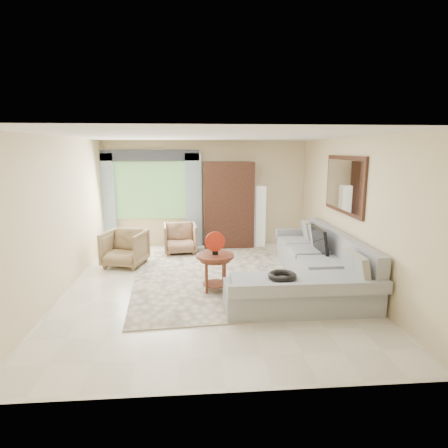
{
  "coord_description": "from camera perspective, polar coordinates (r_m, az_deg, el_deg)",
  "views": [
    {
      "loc": [
        -0.29,
        -6.32,
        2.39
      ],
      "look_at": [
        0.25,
        0.35,
        1.05
      ],
      "focal_mm": 30.0,
      "sensor_mm": 36.0,
      "label": 1
    }
  ],
  "objects": [
    {
      "name": "wall_mirror",
      "position": [
        7.24,
        17.83,
        5.72
      ],
      "size": [
        0.05,
        1.7,
        1.05
      ],
      "color": "black",
      "rests_on": "wall_right"
    },
    {
      "name": "armoire",
      "position": [
        9.17,
        0.68,
        2.92
      ],
      "size": [
        1.2,
        0.55,
        2.1
      ],
      "primitive_type": "cube",
      "color": "black",
      "rests_on": "ground"
    },
    {
      "name": "armchair_right",
      "position": [
        8.8,
        -6.68,
        -2.18
      ],
      "size": [
        0.8,
        0.82,
        0.69
      ],
      "primitive_type": "imported",
      "rotation": [
        0.0,
        0.0,
        0.08
      ],
      "color": "#91704F",
      "rests_on": "ground"
    },
    {
      "name": "tv_screen",
      "position": [
        7.25,
        14.35,
        -2.36
      ],
      "size": [
        0.14,
        0.74,
        0.48
      ],
      "primitive_type": "cube",
      "rotation": [
        0.0,
        -0.17,
        0.0
      ],
      "color": "black",
      "rests_on": "sectional_sofa"
    },
    {
      "name": "floor_lamp",
      "position": [
        9.39,
        5.51,
        1.21
      ],
      "size": [
        0.24,
        0.24,
        1.5
      ],
      "primitive_type": "cube",
      "color": "silver",
      "rests_on": "ground"
    },
    {
      "name": "curtain_left",
      "position": [
        9.52,
        -17.42,
        3.32
      ],
      "size": [
        0.4,
        0.08,
        2.3
      ],
      "primitive_type": "cube",
      "color": "#9EB7CC",
      "rests_on": "ground"
    },
    {
      "name": "valance",
      "position": [
        9.28,
        -11.36,
        10.24
      ],
      "size": [
        2.4,
        0.12,
        0.26
      ],
      "primitive_type": "cube",
      "color": "#1E232D",
      "rests_on": "wall_back"
    },
    {
      "name": "garden_hose",
      "position": [
        5.66,
        8.87,
        -7.82
      ],
      "size": [
        0.43,
        0.43,
        0.09
      ],
      "primitive_type": "torus",
      "color": "black",
      "rests_on": "sectional_sofa"
    },
    {
      "name": "curtain_right",
      "position": [
        9.28,
        -4.65,
        3.6
      ],
      "size": [
        0.4,
        0.08,
        2.3
      ],
      "primitive_type": "cube",
      "color": "#9EB7CC",
      "rests_on": "ground"
    },
    {
      "name": "coffee_table",
      "position": [
        6.41,
        -1.35,
        -7.33
      ],
      "size": [
        0.64,
        0.64,
        0.64
      ],
      "rotation": [
        0.0,
        0.0,
        0.3
      ],
      "color": "#441D12",
      "rests_on": "ground"
    },
    {
      "name": "ground",
      "position": [
        6.76,
        -1.9,
        -9.38
      ],
      "size": [
        6.0,
        6.0,
        0.0
      ],
      "primitive_type": "plane",
      "color": "silver",
      "rests_on": "ground"
    },
    {
      "name": "window",
      "position": [
        9.4,
        -11.11,
        5.06
      ],
      "size": [
        1.8,
        0.04,
        1.4
      ],
      "primitive_type": "cube",
      "color": "#669E59",
      "rests_on": "wall_back"
    },
    {
      "name": "armchair_left",
      "position": [
        8.04,
        -14.87,
        -3.6
      ],
      "size": [
        0.97,
        0.99,
        0.74
      ],
      "primitive_type": "imported",
      "rotation": [
        0.0,
        0.0,
        -0.26
      ],
      "color": "olive",
      "rests_on": "ground"
    },
    {
      "name": "sectional_sofa",
      "position": [
        6.81,
        13.43,
        -7.0
      ],
      "size": [
        2.3,
        3.46,
        0.9
      ],
      "color": "#A7A9AF",
      "rests_on": "ground"
    },
    {
      "name": "red_disc",
      "position": [
        6.26,
        -1.37,
        -2.67
      ],
      "size": [
        0.34,
        0.05,
        0.34
      ],
      "primitive_type": "cylinder",
      "rotation": [
        1.57,
        0.0,
        0.07
      ],
      "color": "#AB2311",
      "rests_on": "coffee_table"
    },
    {
      "name": "area_rug",
      "position": [
        7.19,
        -1.42,
        -7.99
      ],
      "size": [
        3.29,
        4.21,
        0.02
      ],
      "primitive_type": "cube",
      "rotation": [
        0.0,
        0.0,
        0.07
      ],
      "color": "beige",
      "rests_on": "ground"
    },
    {
      "name": "potted_plant",
      "position": [
        9.09,
        -15.66,
        -2.64
      ],
      "size": [
        0.6,
        0.56,
        0.53
      ],
      "primitive_type": "imported",
      "rotation": [
        0.0,
        0.0,
        0.4
      ],
      "color": "#999999",
      "rests_on": "ground"
    }
  ]
}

